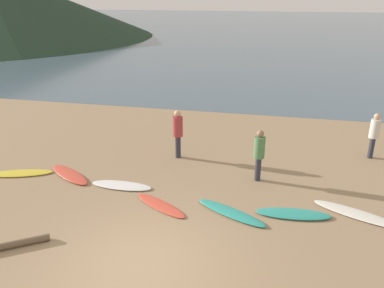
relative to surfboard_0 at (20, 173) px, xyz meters
name	(u,v)px	position (x,y,z in m)	size (l,w,h in m)	color
ground_plane	(213,126)	(5.47, 6.46, -0.13)	(120.00, 120.00, 0.20)	#997C5B
ocean_water	(264,27)	(5.47, 58.35, -0.03)	(140.00, 100.00, 0.01)	#475B6B
surfboard_0	(20,173)	(0.00, 0.00, 0.00)	(2.13, 0.56, 0.07)	yellow
surfboard_1	(70,174)	(1.68, 0.24, 0.02)	(2.04, 0.56, 0.10)	#D84C38
surfboard_2	(122,185)	(3.66, -0.09, 0.00)	(1.97, 0.58, 0.08)	white
surfboard_3	(160,205)	(5.19, -0.97, 0.00)	(1.93, 0.47, 0.07)	#D84C38
surfboard_4	(231,212)	(7.21, -0.95, 0.02)	(2.19, 0.47, 0.10)	teal
surfboard_5	(293,214)	(8.88, -0.64, 0.01)	(2.03, 0.59, 0.09)	teal
surfboard_6	(357,214)	(10.59, -0.27, 0.01)	(2.41, 0.54, 0.08)	silver
person_0	(259,151)	(7.79, 1.27, 0.98)	(0.35, 0.35, 1.72)	#2D2D38
person_1	(374,132)	(11.72, 3.98, 0.97)	(0.34, 0.34, 1.70)	#2D2D38
person_2	(178,130)	(4.83, 2.50, 1.03)	(0.36, 0.36, 1.80)	#2D2D38
driftwood_log	(13,244)	(2.30, -3.54, 0.05)	(0.18, 0.18, 1.66)	brown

